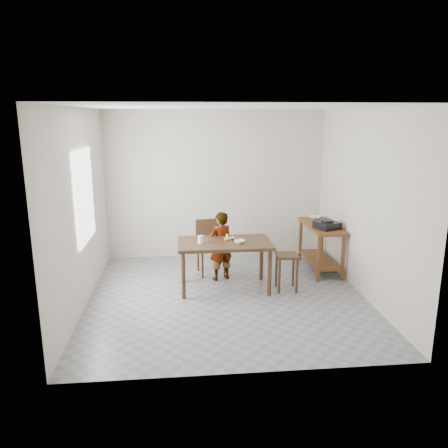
{
  "coord_description": "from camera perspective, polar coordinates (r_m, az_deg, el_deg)",
  "views": [
    {
      "loc": [
        -0.63,
        -5.96,
        2.57
      ],
      "look_at": [
        0.0,
        0.4,
        1.0
      ],
      "focal_mm": 35.0,
      "sensor_mm": 36.0,
      "label": 1
    }
  ],
  "objects": [
    {
      "name": "prep_counter",
      "position": [
        7.67,
        12.46,
        -2.98
      ],
      "size": [
        0.5,
        1.2,
        0.8
      ],
      "primitive_type": null,
      "color": "brown",
      "rests_on": "floor"
    },
    {
      "name": "child",
      "position": [
        6.99,
        -0.45,
        -2.9
      ],
      "size": [
        0.48,
        0.41,
        1.12
      ],
      "primitive_type": "imported",
      "rotation": [
        0.0,
        0.0,
        3.55
      ],
      "color": "silver",
      "rests_on": "floor"
    },
    {
      "name": "wall_right",
      "position": [
        6.64,
        17.99,
        2.52
      ],
      "size": [
        0.04,
        4.0,
        2.7
      ],
      "primitive_type": "cube",
      "color": "beige",
      "rests_on": "ground"
    },
    {
      "name": "banana",
      "position": [
        6.63,
        0.72,
        -1.86
      ],
      "size": [
        0.19,
        0.15,
        0.06
      ],
      "primitive_type": null,
      "rotation": [
        0.0,
        0.0,
        0.17
      ],
      "color": "#F4E95F",
      "rests_on": "dining_table"
    },
    {
      "name": "floor",
      "position": [
        6.54,
        0.35,
        -9.56
      ],
      "size": [
        4.0,
        4.0,
        0.04
      ],
      "primitive_type": "cube",
      "color": "gray",
      "rests_on": "ground"
    },
    {
      "name": "gas_burner",
      "position": [
        7.31,
        13.32,
        -0.15
      ],
      "size": [
        0.44,
        0.44,
        0.11
      ],
      "primitive_type": "cube",
      "rotation": [
        0.0,
        0.0,
        0.37
      ],
      "color": "black",
      "rests_on": "prep_counter"
    },
    {
      "name": "glass_tumbler",
      "position": [
        6.49,
        -3.04,
        -2.02
      ],
      "size": [
        0.1,
        0.1,
        0.11
      ],
      "primitive_type": "cylinder",
      "rotation": [
        0.0,
        0.0,
        -0.11
      ],
      "color": "white",
      "rests_on": "dining_table"
    },
    {
      "name": "stool",
      "position": [
        6.72,
        8.17,
        -6.24
      ],
      "size": [
        0.34,
        0.34,
        0.57
      ],
      "primitive_type": null,
      "rotation": [
        0.0,
        0.0,
        -0.05
      ],
      "color": "#3F2A18",
      "rests_on": "floor"
    },
    {
      "name": "window_pane",
      "position": [
        6.4,
        -17.69,
        3.51
      ],
      "size": [
        0.02,
        1.1,
        1.3
      ],
      "primitive_type": "cube",
      "color": "white",
      "rests_on": "wall_left"
    },
    {
      "name": "wall_front",
      "position": [
        4.18,
        3.3,
        -3.24
      ],
      "size": [
        4.0,
        0.04,
        2.7
      ],
      "primitive_type": "cube",
      "color": "beige",
      "rests_on": "ground"
    },
    {
      "name": "dining_table",
      "position": [
        6.67,
        0.09,
        -5.43
      ],
      "size": [
        1.4,
        0.8,
        0.75
      ],
      "primitive_type": null,
      "color": "#3F2A18",
      "rests_on": "floor"
    },
    {
      "name": "dining_chair",
      "position": [
        7.29,
        -1.71,
        -3.13
      ],
      "size": [
        0.5,
        0.5,
        0.9
      ],
      "primitive_type": null,
      "rotation": [
        0.0,
        0.0,
        0.15
      ],
      "color": "#3F2A18",
      "rests_on": "floor"
    },
    {
      "name": "wall_left",
      "position": [
        6.24,
        -18.4,
        1.81
      ],
      "size": [
        0.04,
        4.0,
        2.7
      ],
      "primitive_type": "cube",
      "color": "beige",
      "rests_on": "ground"
    },
    {
      "name": "wall_back",
      "position": [
        8.1,
        -1.14,
        5.14
      ],
      "size": [
        4.0,
        0.04,
        2.7
      ],
      "primitive_type": "cube",
      "color": "beige",
      "rests_on": "ground"
    },
    {
      "name": "ceiling",
      "position": [
        6.0,
        0.39,
        15.22
      ],
      "size": [
        4.0,
        4.0,
        0.04
      ],
      "primitive_type": "cube",
      "color": "white",
      "rests_on": "wall_back"
    },
    {
      "name": "serving_bowl",
      "position": [
        7.95,
        11.67,
        0.83
      ],
      "size": [
        0.22,
        0.22,
        0.05
      ],
      "primitive_type": "imported",
      "rotation": [
        0.0,
        0.0,
        0.09
      ],
      "color": "white",
      "rests_on": "prep_counter"
    },
    {
      "name": "small_bowl",
      "position": [
        6.48,
        2.04,
        -2.32
      ],
      "size": [
        0.18,
        0.18,
        0.05
      ],
      "primitive_type": "imported",
      "rotation": [
        0.0,
        0.0,
        -0.18
      ],
      "color": "white",
      "rests_on": "dining_table"
    }
  ]
}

